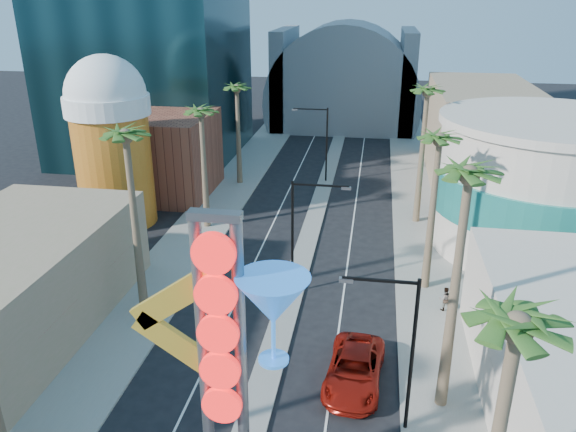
# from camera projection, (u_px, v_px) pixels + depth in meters

# --- Properties ---
(sidewalk_west) EXTENTS (5.00, 100.00, 0.15)m
(sidewalk_west) POSITION_uv_depth(u_px,v_px,m) (218.00, 206.00, 53.55)
(sidewalk_west) COLOR gray
(sidewalk_west) RESTS_ON ground
(sidewalk_east) EXTENTS (5.00, 100.00, 0.15)m
(sidewalk_east) POSITION_uv_depth(u_px,v_px,m) (421.00, 217.00, 50.77)
(sidewalk_east) COLOR gray
(sidewalk_east) RESTS_ON ground
(median) EXTENTS (1.60, 84.00, 0.15)m
(median) POSITION_uv_depth(u_px,v_px,m) (320.00, 200.00, 54.91)
(median) COLOR gray
(median) RESTS_ON ground
(brick_filler_west) EXTENTS (10.00, 10.00, 8.00)m
(brick_filler_west) POSITION_uv_depth(u_px,v_px,m) (161.00, 155.00, 55.77)
(brick_filler_west) COLOR brown
(brick_filler_west) RESTS_ON ground
(filler_east) EXTENTS (10.00, 20.00, 10.00)m
(filler_east) POSITION_uv_depth(u_px,v_px,m) (480.00, 133.00, 59.88)
(filler_east) COLOR #90805D
(filler_east) RESTS_ON ground
(beer_mug) EXTENTS (7.00, 7.00, 14.50)m
(beer_mug) POSITION_uv_depth(u_px,v_px,m) (111.00, 135.00, 47.15)
(beer_mug) COLOR #B84F18
(beer_mug) RESTS_ON ground
(turquoise_building) EXTENTS (16.60, 16.60, 10.60)m
(turquoise_building) POSITION_uv_depth(u_px,v_px,m) (544.00, 186.00, 43.02)
(turquoise_building) COLOR beige
(turquoise_building) RESTS_ON ground
(canopy) EXTENTS (22.00, 16.00, 22.00)m
(canopy) POSITION_uv_depth(u_px,v_px,m) (344.00, 96.00, 84.45)
(canopy) COLOR slate
(canopy) RESTS_ON ground
(neon_sign) EXTENTS (6.53, 2.60, 12.55)m
(neon_sign) POSITION_uv_depth(u_px,v_px,m) (244.00, 350.00, 20.00)
(neon_sign) COLOR gray
(neon_sign) RESTS_ON ground
(streetlight_0) EXTENTS (3.79, 0.25, 8.00)m
(streetlight_0) POSITION_uv_depth(u_px,v_px,m) (301.00, 227.00, 36.55)
(streetlight_0) COLOR black
(streetlight_0) RESTS_ON ground
(streetlight_1) EXTENTS (3.79, 0.25, 8.00)m
(streetlight_1) POSITION_uv_depth(u_px,v_px,m) (322.00, 137.00, 58.68)
(streetlight_1) COLOR black
(streetlight_1) RESTS_ON ground
(streetlight_2) EXTENTS (3.45, 0.25, 8.00)m
(streetlight_2) POSITION_uv_depth(u_px,v_px,m) (402.00, 342.00, 24.68)
(streetlight_2) COLOR black
(streetlight_2) RESTS_ON ground
(palm_1) EXTENTS (2.40, 2.40, 12.70)m
(palm_1) POSITION_uv_depth(u_px,v_px,m) (127.00, 148.00, 32.05)
(palm_1) COLOR brown
(palm_1) RESTS_ON ground
(palm_2) EXTENTS (2.40, 2.40, 11.20)m
(palm_2) POSITION_uv_depth(u_px,v_px,m) (201.00, 119.00, 45.37)
(palm_2) COLOR brown
(palm_2) RESTS_ON ground
(palm_3) EXTENTS (2.40, 2.40, 11.20)m
(palm_3) POSITION_uv_depth(u_px,v_px,m) (237.00, 94.00, 56.36)
(palm_3) COLOR brown
(palm_3) RESTS_ON ground
(palm_4) EXTENTS (2.40, 2.40, 12.20)m
(palm_4) POSITION_uv_depth(u_px,v_px,m) (514.00, 347.00, 14.94)
(palm_4) COLOR brown
(palm_4) RESTS_ON ground
(palm_5) EXTENTS (2.40, 2.40, 13.20)m
(palm_5) POSITION_uv_depth(u_px,v_px,m) (467.00, 192.00, 23.76)
(palm_5) COLOR brown
(palm_5) RESTS_ON ground
(palm_6) EXTENTS (2.40, 2.40, 11.70)m
(palm_6) POSITION_uv_depth(u_px,v_px,m) (439.00, 149.00, 35.25)
(palm_6) COLOR brown
(palm_6) RESTS_ON ground
(palm_7) EXTENTS (2.40, 2.40, 12.70)m
(palm_7) POSITION_uv_depth(u_px,v_px,m) (427.00, 100.00, 45.90)
(palm_7) COLOR brown
(palm_7) RESTS_ON ground
(red_pickup) EXTENTS (3.26, 6.28, 1.69)m
(red_pickup) POSITION_uv_depth(u_px,v_px,m) (354.00, 370.00, 29.23)
(red_pickup) COLOR maroon
(red_pickup) RESTS_ON ground
(pedestrian_b) EXTENTS (0.88, 0.74, 1.60)m
(pedestrian_b) POSITION_uv_depth(u_px,v_px,m) (445.00, 299.00, 35.71)
(pedestrian_b) COLOR gray
(pedestrian_b) RESTS_ON sidewalk_east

